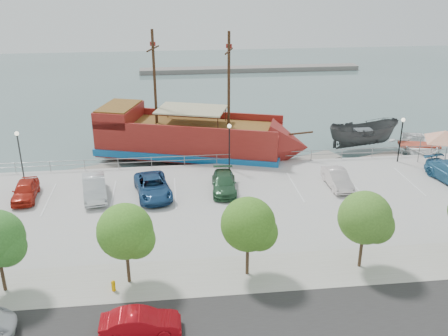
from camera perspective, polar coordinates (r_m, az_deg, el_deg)
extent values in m
plane|color=#47615E|center=(39.87, 1.77, -5.02)|extent=(160.00, 160.00, 0.00)
cube|color=#9F998D|center=(30.88, 4.52, -11.83)|extent=(100.00, 4.00, 0.05)
cylinder|color=gray|center=(46.14, 0.40, 1.57)|extent=(50.00, 0.06, 0.06)
cylinder|color=gray|center=(46.29, 0.40, 1.11)|extent=(50.00, 0.06, 0.06)
cube|color=slate|center=(93.04, 3.01, 11.23)|extent=(40.00, 3.00, 0.80)
cube|color=maroon|center=(49.61, -3.91, 3.24)|extent=(18.68, 10.74, 2.90)
cube|color=#115EA3|center=(49.93, -3.88, 2.21)|extent=(19.10, 11.16, 0.67)
cone|color=maroon|center=(48.12, 7.46, 2.48)|extent=(5.03, 6.18, 5.35)
cube|color=maroon|center=(51.23, -11.88, 6.04)|extent=(4.88, 6.33, 1.56)
cube|color=brown|center=(51.01, -11.96, 6.94)|extent=(4.53, 5.83, 0.13)
cube|color=brown|center=(49.00, -3.33, 4.86)|extent=(15.29, 9.09, 0.17)
cube|color=maroon|center=(51.52, -3.21, 6.13)|extent=(17.05, 5.65, 0.78)
cube|color=maroon|center=(46.58, -4.81, 4.31)|extent=(17.05, 5.65, 0.78)
cylinder|color=#382111|center=(47.13, 0.55, 9.87)|extent=(0.34, 0.34, 9.14)
cylinder|color=#382111|center=(48.95, -7.95, 10.14)|extent=(0.34, 0.34, 9.14)
cylinder|color=#382111|center=(46.61, 0.57, 13.22)|extent=(1.17, 3.23, 0.16)
cylinder|color=#382111|center=(48.44, -8.12, 13.36)|extent=(1.17, 3.23, 0.16)
cube|color=#BEB689|center=(48.62, -3.75, 6.70)|extent=(7.45, 6.00, 0.13)
cylinder|color=#382111|center=(47.65, 8.48, 3.93)|extent=(2.70, 1.02, 0.66)
imported|color=#464748|center=(54.44, 15.60, 3.48)|extent=(7.77, 3.40, 2.93)
imported|color=white|center=(54.95, 21.35, 2.12)|extent=(6.74, 8.27, 1.50)
cube|color=gray|center=(48.44, -15.59, -0.49)|extent=(6.83, 4.16, 0.38)
cube|color=gray|center=(49.54, 9.20, 0.63)|extent=(7.98, 5.29, 0.44)
cube|color=gray|center=(51.93, 16.87, 0.91)|extent=(6.57, 3.79, 0.36)
cylinder|color=slate|center=(49.94, 21.43, 1.90)|extent=(0.10, 0.10, 2.37)
cylinder|color=slate|center=(52.07, 23.42, 2.40)|extent=(0.10, 0.10, 2.37)
cylinder|color=slate|center=(48.37, 23.92, 0.87)|extent=(0.10, 0.10, 2.37)
pyramid|color=silver|center=(49.58, 24.03, 3.93)|extent=(5.92, 5.92, 0.97)
imported|color=#AE0A12|center=(26.43, -9.52, -17.11)|extent=(4.06, 1.43, 1.33)
cylinder|color=#F0A500|center=(29.82, -12.51, -13.13)|extent=(0.23, 0.23, 0.57)
sphere|color=#F0A500|center=(29.65, -12.56, -12.65)|extent=(0.24, 0.24, 0.24)
cylinder|color=black|center=(46.03, -22.22, 1.18)|extent=(0.12, 0.12, 4.00)
sphere|color=#FFF2CC|center=(45.37, -22.61, 3.66)|extent=(0.36, 0.36, 0.36)
cylinder|color=black|center=(44.57, 0.61, 2.24)|extent=(0.12, 0.12, 4.00)
sphere|color=#FFF2CC|center=(43.89, 0.62, 4.82)|extent=(0.36, 0.36, 0.36)
cylinder|color=black|center=(49.12, 19.49, 2.86)|extent=(0.12, 0.12, 4.00)
sphere|color=#FFF2CC|center=(48.50, 19.80, 5.20)|extent=(0.36, 0.36, 0.36)
cylinder|color=#473321|center=(31.35, -24.00, -11.01)|extent=(0.20, 0.20, 2.20)
sphere|color=#2E6523|center=(29.97, -23.62, -8.28)|extent=(2.20, 2.20, 2.20)
cylinder|color=#473321|center=(29.94, -10.91, -10.93)|extent=(0.20, 0.20, 2.20)
sphere|color=#3D7520|center=(28.75, -11.24, -7.09)|extent=(3.20, 3.20, 3.20)
sphere|color=#3D7520|center=(28.64, -10.02, -8.04)|extent=(2.20, 2.20, 2.20)
cylinder|color=#473321|center=(30.13, 2.69, -10.27)|extent=(0.20, 0.20, 2.20)
sphere|color=#3B6C1D|center=(28.95, 2.77, -6.43)|extent=(3.20, 3.20, 3.20)
sphere|color=#3B6C1D|center=(28.98, 4.03, -7.33)|extent=(2.20, 2.20, 2.20)
cylinder|color=#473321|center=(31.89, 15.37, -9.13)|extent=(0.20, 0.20, 2.20)
sphere|color=#3F6C22|center=(30.78, 15.80, -5.47)|extent=(3.20, 3.20, 3.20)
sphere|color=#3F6C22|center=(30.95, 16.96, -6.29)|extent=(2.20, 2.20, 2.20)
imported|color=#B12214|center=(42.41, -21.77, -2.38)|extent=(1.98, 4.38, 1.46)
imported|color=silver|center=(40.94, -14.59, -2.19)|extent=(2.51, 5.19, 1.64)
imported|color=navy|center=(40.32, -8.14, -2.13)|extent=(3.43, 5.88, 1.54)
imported|color=#2A5737|center=(40.74, 0.00, -1.74)|extent=(2.27, 4.87, 1.37)
imported|color=silver|center=(42.57, 12.81, -1.20)|extent=(1.57, 4.35, 1.43)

